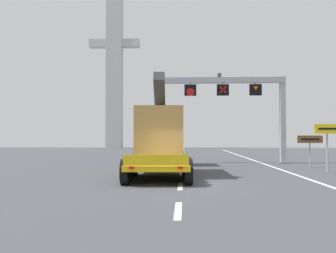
# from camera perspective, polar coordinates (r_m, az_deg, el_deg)

# --- Properties ---
(ground) EXTENTS (112.00, 112.00, 0.00)m
(ground) POSITION_cam_1_polar(r_m,az_deg,el_deg) (16.87, 1.59, -8.47)
(ground) COLOR #424449
(lane_markings) EXTENTS (0.20, 65.88, 0.01)m
(lane_markings) POSITION_cam_1_polar(r_m,az_deg,el_deg) (42.44, 2.24, -4.26)
(lane_markings) COLOR silver
(lane_markings) RESTS_ON ground
(edge_line_right) EXTENTS (0.20, 63.00, 0.01)m
(edge_line_right) POSITION_cam_1_polar(r_m,az_deg,el_deg) (29.42, 14.19, -5.44)
(edge_line_right) COLOR silver
(edge_line_right) RESTS_ON ground
(overhead_lane_gantry) EXTENTS (9.82, 0.90, 6.97)m
(overhead_lane_gantry) POSITION_cam_1_polar(r_m,az_deg,el_deg) (30.60, 10.78, 4.60)
(overhead_lane_gantry) COLOR #9EA0A5
(overhead_lane_gantry) RESTS_ON ground
(heavy_haul_truck_yellow) EXTENTS (3.42, 14.13, 5.30)m
(heavy_haul_truck_yellow) POSITION_cam_1_polar(r_m,az_deg,el_deg) (23.76, -0.97, -1.64)
(heavy_haul_truck_yellow) COLOR yellow
(heavy_haul_truck_yellow) RESTS_ON ground
(exit_sign_yellow) EXTENTS (1.51, 0.15, 2.78)m
(exit_sign_yellow) POSITION_cam_1_polar(r_m,az_deg,el_deg) (24.31, 22.42, -1.23)
(exit_sign_yellow) COLOR #9EA0A5
(exit_sign_yellow) RESTS_ON ground
(tourist_info_sign_brown) EXTENTS (1.66, 0.15, 2.12)m
(tourist_info_sign_brown) POSITION_cam_1_polar(r_m,az_deg,el_deg) (27.32, 20.17, -2.28)
(tourist_info_sign_brown) COLOR #9EA0A5
(tourist_info_sign_brown) RESTS_ON ground
(bridge_pylon_distant) EXTENTS (9.00, 2.00, 30.32)m
(bridge_pylon_distant) POSITION_cam_1_polar(r_m,az_deg,el_deg) (71.10, -7.88, 9.45)
(bridge_pylon_distant) COLOR #B7B7B2
(bridge_pylon_distant) RESTS_ON ground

